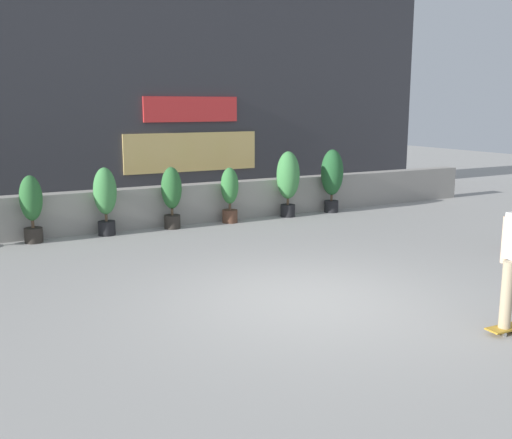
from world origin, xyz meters
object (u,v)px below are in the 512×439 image
(potted_plant_2, at_px, (105,196))
(potted_plant_6, at_px, (332,176))
(potted_plant_4, at_px, (230,192))
(potted_plant_5, at_px, (288,179))
(potted_plant_3, at_px, (172,194))
(potted_plant_1, at_px, (31,205))

(potted_plant_2, bearing_deg, potted_plant_6, 0.00)
(potted_plant_4, height_order, potted_plant_5, potted_plant_5)
(potted_plant_6, bearing_deg, potted_plant_3, -180.00)
(potted_plant_2, height_order, potted_plant_6, potted_plant_6)
(potted_plant_4, distance_m, potted_plant_6, 2.91)
(potted_plant_2, distance_m, potted_plant_6, 5.80)
(potted_plant_4, bearing_deg, potted_plant_5, -0.00)
(potted_plant_3, height_order, potted_plant_6, potted_plant_6)
(potted_plant_2, xyz_separation_m, potted_plant_4, (2.90, 0.00, -0.11))
(potted_plant_5, bearing_deg, potted_plant_4, 180.00)
(potted_plant_1, bearing_deg, potted_plant_4, 0.00)
(potted_plant_3, bearing_deg, potted_plant_1, 180.00)
(potted_plant_2, distance_m, potted_plant_4, 2.90)
(potted_plant_3, xyz_separation_m, potted_plant_5, (3.01, 0.00, 0.16))
(potted_plant_3, distance_m, potted_plant_4, 1.43)
(potted_plant_3, relative_size, potted_plant_6, 0.85)
(potted_plant_4, bearing_deg, potted_plant_3, -180.00)
(potted_plant_4, relative_size, potted_plant_5, 0.80)
(potted_plant_1, height_order, potted_plant_3, potted_plant_3)
(potted_plant_3, height_order, potted_plant_5, potted_plant_5)
(potted_plant_2, bearing_deg, potted_plant_3, -0.00)
(potted_plant_5, bearing_deg, potted_plant_3, 180.00)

